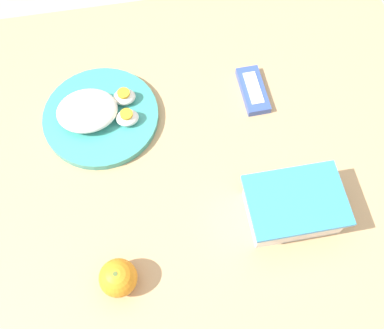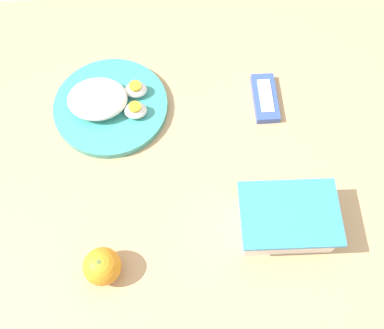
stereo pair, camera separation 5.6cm
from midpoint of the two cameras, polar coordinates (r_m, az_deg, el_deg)
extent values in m
plane|color=#B2A899|center=(1.66, 2.11, -9.92)|extent=(10.00, 10.00, 0.00)
cube|color=tan|center=(0.98, 3.50, 1.58)|extent=(1.07, 0.89, 0.03)
cylinder|color=#A07D56|center=(1.60, 19.32, 8.54)|extent=(0.05, 0.05, 0.71)
cylinder|color=#A07D56|center=(1.55, -16.36, 7.56)|extent=(0.05, 0.05, 0.71)
cube|color=white|center=(0.89, 13.63, -7.01)|extent=(0.17, 0.12, 0.07)
cube|color=beige|center=(0.90, 13.48, -7.23)|extent=(0.16, 0.11, 0.05)
cube|color=#338CC6|center=(0.86, 14.18, -6.18)|extent=(0.19, 0.13, 0.01)
ellipsoid|color=gray|center=(0.89, 13.61, -6.08)|extent=(0.07, 0.05, 0.03)
sphere|color=orange|center=(0.85, -9.48, -12.77)|extent=(0.07, 0.07, 0.07)
cylinder|color=#4C662D|center=(0.82, -9.83, -12.24)|extent=(0.01, 0.01, 0.00)
cylinder|color=teal|center=(1.02, -8.73, 7.20)|extent=(0.25, 0.25, 0.02)
ellipsoid|color=white|center=(1.00, -10.36, 8.10)|extent=(0.13, 0.11, 0.04)
ellipsoid|color=white|center=(1.01, -5.57, 9.32)|extent=(0.05, 0.04, 0.03)
cylinder|color=#F4A823|center=(1.00, -5.64, 9.82)|extent=(0.03, 0.03, 0.01)
ellipsoid|color=white|center=(0.98, -5.58, 6.73)|extent=(0.05, 0.04, 0.03)
cylinder|color=#F4A823|center=(0.97, -5.66, 7.21)|extent=(0.03, 0.03, 0.01)
cube|color=#334C9E|center=(1.04, 10.78, 8.19)|extent=(0.05, 0.12, 0.02)
cube|color=white|center=(1.03, 10.88, 8.50)|extent=(0.03, 0.09, 0.00)
camera|label=1|loc=(0.03, -88.27, 3.60)|focal=42.00mm
camera|label=2|loc=(0.03, 91.73, -3.60)|focal=42.00mm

